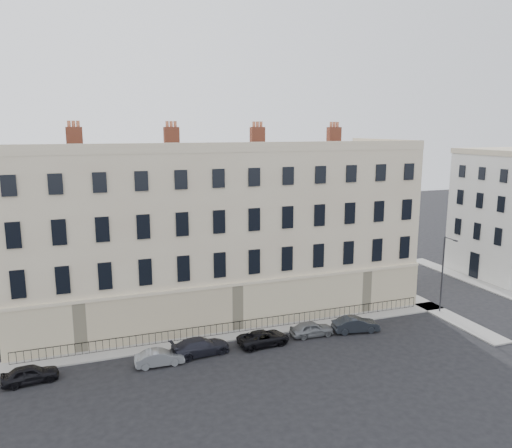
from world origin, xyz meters
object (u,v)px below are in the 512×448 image
(car_d, at_px, (264,338))
(car_e, at_px, (312,329))
(car_c, at_px, (200,346))
(streetlamp, at_px, (443,271))
(car_a, at_px, (30,374))
(car_f, at_px, (356,324))
(car_b, at_px, (159,358))

(car_d, bearing_deg, car_e, -90.85)
(car_c, distance_m, streetlamp, 23.35)
(car_a, xyz_separation_m, car_f, (25.12, -0.03, 0.03))
(car_c, height_order, car_f, car_c)
(car_d, bearing_deg, car_a, 86.26)
(car_d, distance_m, streetlamp, 18.33)
(car_c, height_order, streetlamp, streetlamp)
(car_c, relative_size, car_f, 1.15)
(car_a, relative_size, car_e, 1.00)
(car_d, height_order, car_f, car_f)
(car_a, xyz_separation_m, car_d, (16.91, 0.20, -0.04))
(car_b, relative_size, car_f, 0.90)
(car_f, relative_size, streetlamp, 0.54)
(car_b, bearing_deg, car_c, -77.26)
(streetlamp, bearing_deg, car_f, -170.13)
(car_f, bearing_deg, car_d, 97.95)
(car_a, relative_size, streetlamp, 0.50)
(car_e, xyz_separation_m, streetlamp, (13.62, 0.66, 3.41))
(car_a, height_order, car_e, car_a)
(car_b, xyz_separation_m, car_d, (8.31, 0.64, -0.00))
(car_b, distance_m, car_c, 3.27)
(car_d, xyz_separation_m, streetlamp, (17.98, 0.93, 3.44))
(car_a, xyz_separation_m, car_c, (11.80, 0.24, 0.04))
(car_a, relative_size, car_b, 1.03)
(car_c, xyz_separation_m, car_f, (13.33, -0.26, -0.01))
(car_b, bearing_deg, car_a, 87.75)
(car_d, distance_m, car_f, 8.22)
(car_a, distance_m, car_e, 21.27)
(car_f, bearing_deg, car_a, 99.44)
(car_b, height_order, streetlamp, streetlamp)
(car_e, bearing_deg, streetlamp, -84.52)
(car_d, relative_size, streetlamp, 0.57)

